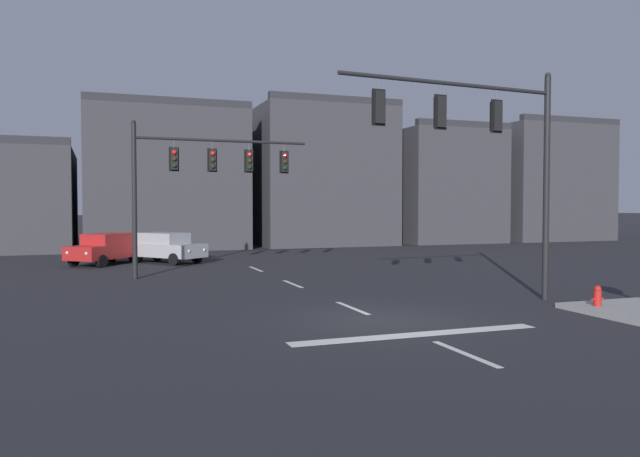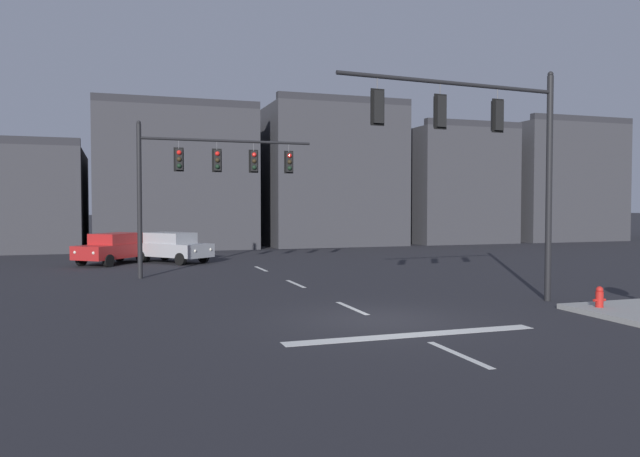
# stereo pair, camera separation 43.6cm
# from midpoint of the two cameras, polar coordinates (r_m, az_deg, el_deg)

# --- Properties ---
(ground_plane) EXTENTS (400.00, 400.00, 0.00)m
(ground_plane) POSITION_cam_midpoint_polar(r_m,az_deg,el_deg) (16.67, 6.27, -8.45)
(ground_plane) COLOR #232328
(stop_bar_paint) EXTENTS (6.40, 0.50, 0.01)m
(stop_bar_paint) POSITION_cam_midpoint_polar(r_m,az_deg,el_deg) (14.91, 9.54, -9.71)
(stop_bar_paint) COLOR silver
(stop_bar_paint) RESTS_ON ground
(lane_centreline) EXTENTS (0.16, 26.40, 0.01)m
(lane_centreline) POSITION_cam_midpoint_polar(r_m,az_deg,el_deg) (18.48, 3.65, -7.38)
(lane_centreline) COLOR silver
(lane_centreline) RESTS_ON ground
(signal_mast_near_side) EXTENTS (7.55, 0.76, 7.32)m
(signal_mast_near_side) POSITION_cam_midpoint_polar(r_m,az_deg,el_deg) (19.56, 16.04, 7.88)
(signal_mast_near_side) COLOR black
(signal_mast_near_side) RESTS_ON ground
(signal_mast_far_side) EXTENTS (7.58, 0.42, 6.61)m
(signal_mast_far_side) POSITION_cam_midpoint_polar(r_m,az_deg,el_deg) (27.01, -10.36, 5.29)
(signal_mast_far_side) COLOR black
(signal_mast_far_side) RESTS_ON ground
(car_lot_nearside) EXTENTS (4.19, 4.54, 1.61)m
(car_lot_nearside) POSITION_cam_midpoint_polar(r_m,az_deg,el_deg) (33.79, -13.24, -1.65)
(car_lot_nearside) COLOR #9EA0A5
(car_lot_nearside) RESTS_ON ground
(car_lot_middle) EXTENTS (4.20, 4.54, 1.61)m
(car_lot_middle) POSITION_cam_midpoint_polar(r_m,az_deg,el_deg) (33.83, -18.16, -1.70)
(car_lot_middle) COLOR #A81E1E
(car_lot_middle) RESTS_ON ground
(fire_hydrant) EXTENTS (0.40, 0.30, 0.75)m
(fire_hydrant) POSITION_cam_midpoint_polar(r_m,az_deg,el_deg) (19.50, 25.09, -6.11)
(fire_hydrant) COLOR red
(fire_hydrant) RESTS_ON ground
(building_row) EXTENTS (53.03, 13.53, 11.05)m
(building_row) POSITION_cam_midpoint_polar(r_m,az_deg,el_deg) (50.80, 1.23, 4.09)
(building_row) COLOR #38383D
(building_row) RESTS_ON ground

